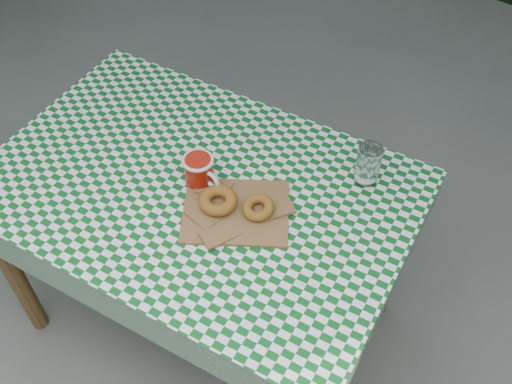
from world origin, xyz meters
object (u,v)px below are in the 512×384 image
paper_bag (236,211)px  coffee_mug (199,171)px  table (205,260)px  drinking_glass (368,164)px

paper_bag → coffee_mug: coffee_mug is taller
table → paper_bag: paper_bag is taller
paper_bag → drinking_glass: drinking_glass is taller
drinking_glass → paper_bag: bearing=-125.3°
drinking_glass → coffee_mug: bearing=-142.6°
paper_bag → drinking_glass: 0.40m
table → paper_bag: 0.42m
coffee_mug → drinking_glass: drinking_glass is taller
drinking_glass → table: bearing=-140.8°
table → drinking_glass: drinking_glass is taller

